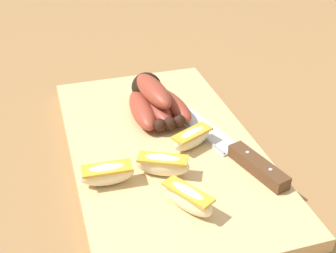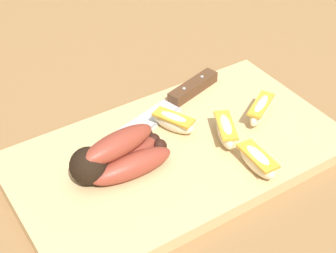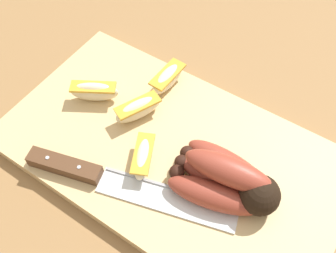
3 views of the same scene
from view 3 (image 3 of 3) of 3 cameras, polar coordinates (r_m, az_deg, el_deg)
The scene contains 8 objects.
ground_plane at distance 0.51m, azimuth -1.91°, elevation -4.49°, with size 6.00×6.00×0.00m, color olive.
cutting_board at distance 0.50m, azimuth 0.39°, elevation -4.11°, with size 0.47×0.26×0.02m, color tan.
banana_bunch at distance 0.45m, azimuth 9.56°, elevation -8.52°, with size 0.14×0.10×0.06m.
chefs_knife at distance 0.47m, azimuth -11.01°, elevation -7.94°, with size 0.28×0.10×0.02m.
apple_wedge_near at distance 0.50m, azimuth -4.83°, elevation 2.83°, with size 0.05×0.07×0.03m.
apple_wedge_middle at distance 0.53m, azimuth -11.82°, elevation 5.56°, with size 0.07×0.05×0.03m.
apple_wedge_far at distance 0.46m, azimuth -4.24°, elevation -4.71°, with size 0.05×0.07×0.03m.
apple_wedge_extra at distance 0.54m, azimuth -0.05°, elevation 7.80°, with size 0.03×0.07×0.03m.
Camera 3 is at (0.15, -0.20, 0.44)m, focal length 37.81 mm.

